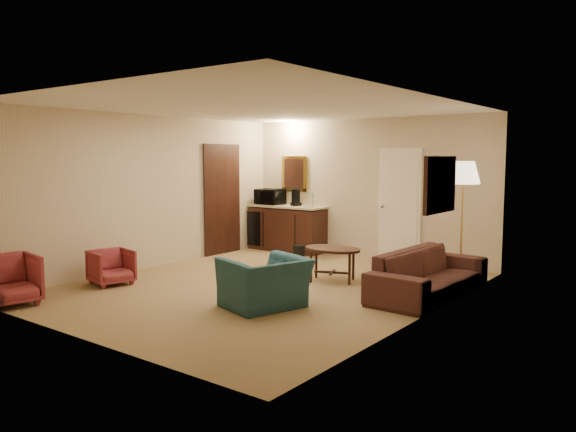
% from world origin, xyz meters
% --- Properties ---
extents(ground, '(6.00, 6.00, 0.00)m').
position_xyz_m(ground, '(0.00, 0.00, 0.00)').
color(ground, '#94754B').
rests_on(ground, ground).
extents(room_walls, '(5.02, 6.01, 2.61)m').
position_xyz_m(room_walls, '(-0.10, 0.77, 1.72)').
color(room_walls, beige).
rests_on(room_walls, ground).
extents(wetbar_cabinet, '(1.64, 0.58, 0.92)m').
position_xyz_m(wetbar_cabinet, '(-1.65, 2.72, 0.46)').
color(wetbar_cabinet, '#361511').
rests_on(wetbar_cabinet, ground).
extents(sofa, '(0.71, 2.17, 0.84)m').
position_xyz_m(sofa, '(2.15, 0.90, 0.42)').
color(sofa, black).
rests_on(sofa, ground).
extents(teal_armchair, '(0.88, 1.11, 0.85)m').
position_xyz_m(teal_armchair, '(0.74, -0.90, 0.42)').
color(teal_armchair, '#214652').
rests_on(teal_armchair, ground).
extents(rose_chair_near, '(0.63, 0.66, 0.58)m').
position_xyz_m(rose_chair_near, '(-1.90, -1.28, 0.29)').
color(rose_chair_near, maroon).
rests_on(rose_chair_near, ground).
extents(rose_chair_far, '(0.77, 0.80, 0.72)m').
position_xyz_m(rose_chair_far, '(-1.95, -2.80, 0.36)').
color(rose_chair_far, maroon).
rests_on(rose_chair_far, ground).
extents(coffee_table, '(1.06, 0.89, 0.52)m').
position_xyz_m(coffee_table, '(0.60, 0.89, 0.26)').
color(coffee_table, black).
rests_on(coffee_table, ground).
extents(floor_lamp, '(0.51, 0.51, 1.84)m').
position_xyz_m(floor_lamp, '(2.20, 1.96, 0.92)').
color(floor_lamp, gold).
rests_on(floor_lamp, ground).
extents(waste_bin, '(0.28, 0.28, 0.28)m').
position_xyz_m(waste_bin, '(-0.83, 2.00, 0.14)').
color(waste_bin, black).
rests_on(waste_bin, ground).
extents(microwave, '(0.58, 0.33, 0.39)m').
position_xyz_m(microwave, '(-2.08, 2.70, 1.11)').
color(microwave, black).
rests_on(microwave, wetbar_cabinet).
extents(coffee_maker, '(0.22, 0.22, 0.33)m').
position_xyz_m(coffee_maker, '(-1.45, 2.74, 1.08)').
color(coffee_maker, black).
rests_on(coffee_maker, wetbar_cabinet).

